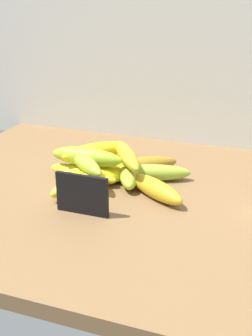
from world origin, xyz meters
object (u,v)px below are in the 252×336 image
Objects in this scene: banana_12 at (87,157)px; banana_1 at (129,174)px; banana_9 at (83,160)px; banana_10 at (127,155)px; banana_0 at (83,174)px; banana_11 at (96,152)px; banana_3 at (100,168)px; banana_8 at (94,178)px; banana_7 at (114,171)px; banana_5 at (155,189)px; banana_6 at (83,184)px; chalkboard_sign at (82,196)px; banana_2 at (151,173)px; banana_4 at (144,165)px.

banana_1 is at bearing 14.49° from banana_12.
banana_10 is at bearing 29.91° from banana_9.
banana_11 is at bearing 73.04° from banana_0.
banana_11 is 3.92cm from banana_12.
banana_3 and banana_8 have the same top height.
banana_7 is at bearing 169.47° from banana_1.
banana_8 is 0.91× the size of banana_10.
banana_5 is at bearing -36.86° from banana_10.
banana_10 reaches higher than banana_7.
banana_6 is at bearing -168.22° from banana_5.
banana_5 is at bearing -27.69° from banana_7.
banana_6 is (0.09, -10.01, 0.20)cm from banana_3.
chalkboard_sign is 0.67× the size of banana_6.
banana_2 is 13.45cm from banana_8.
banana_9 is (0.58, -0.75, 3.66)cm from banana_0.
banana_1 is at bearing 49.38° from banana_6.
banana_12 reaches higher than banana_0.
banana_10 reaches higher than banana_1.
chalkboard_sign is at bearing -65.51° from banana_9.
banana_9 reaches higher than banana_0.
banana_5 is (3.46, -8.34, 0.11)cm from banana_2.
banana_9 is (-17.71, 1.68, 3.46)cm from banana_5.
banana_4 is (4.90, 24.12, -1.91)cm from chalkboard_sign.
banana_5 reaches higher than banana_8.
banana_8 is at bearing -80.62° from banana_3.
banana_8 is (-2.82, -5.27, 0.03)cm from banana_7.
banana_5 is 18.10cm from banana_12.
banana_9 is (-2.04, -5.08, 3.59)cm from banana_3.
banana_6 is at bearing -111.24° from banana_7.
banana_4 is 15.73cm from banana_9.
banana_3 is 1.16× the size of banana_6.
banana_12 reaches higher than banana_4.
banana_2 is at bearing 25.04° from banana_9.
chalkboard_sign is at bearing -74.18° from banana_11.
banana_11 is (-5.00, 0.76, 3.98)cm from banana_7.
chalkboard_sign is at bearing -88.95° from banana_7.
banana_2 is 9.03cm from banana_5.
banana_5 is 0.96× the size of banana_12.
banana_1 is at bearing 34.38° from banana_8.
banana_2 is 12.32cm from banana_3.
banana_4 is 1.05× the size of banana_8.
banana_1 is 9.72cm from banana_11.
banana_4 is 1.03× the size of banana_6.
banana_4 is 7.33cm from banana_10.
banana_11 is 0.98× the size of banana_12.
banana_3 is 1.08× the size of banana_10.
banana_11 reaches higher than banana_3.
banana_8 is at bearing -22.17° from banana_0.
banana_2 reaches higher than banana_0.
banana_11 is at bearing -174.31° from banana_2.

